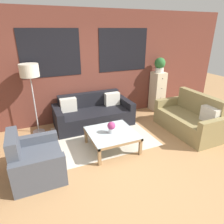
{
  "coord_description": "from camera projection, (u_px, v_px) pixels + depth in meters",
  "views": [
    {
      "loc": [
        -1.55,
        -2.62,
        2.33
      ],
      "look_at": [
        0.14,
        1.29,
        0.55
      ],
      "focal_mm": 32.0,
      "sensor_mm": 36.0,
      "label": 1
    }
  ],
  "objects": [
    {
      "name": "ground_plane",
      "position": [
        133.0,
        165.0,
        3.68
      ],
      "size": [
        16.0,
        16.0,
        0.0
      ],
      "primitive_type": "plane",
      "color": "#AD7F51"
    },
    {
      "name": "wall_back_brick",
      "position": [
        90.0,
        67.0,
        5.21
      ],
      "size": [
        8.4,
        0.09,
        2.8
      ],
      "color": "brown",
      "rests_on": "ground_plane"
    },
    {
      "name": "rug",
      "position": [
        103.0,
        136.0,
        4.69
      ],
      "size": [
        2.15,
        1.78,
        0.0
      ],
      "color": "beige",
      "rests_on": "ground_plane"
    },
    {
      "name": "couch_dark",
      "position": [
        93.0,
        114.0,
        5.19
      ],
      "size": [
        1.97,
        0.88,
        0.78
      ],
      "color": "black",
      "rests_on": "ground_plane"
    },
    {
      "name": "settee_vintage",
      "position": [
        190.0,
        120.0,
        4.8
      ],
      "size": [
        0.8,
        1.62,
        0.92
      ],
      "color": "olive",
      "rests_on": "ground_plane"
    },
    {
      "name": "armchair_corner",
      "position": [
        35.0,
        161.0,
        3.34
      ],
      "size": [
        0.8,
        0.93,
        0.84
      ],
      "color": "#474C56",
      "rests_on": "ground_plane"
    },
    {
      "name": "coffee_table",
      "position": [
        112.0,
        134.0,
        4.09
      ],
      "size": [
        0.94,
        0.94,
        0.38
      ],
      "color": "silver",
      "rests_on": "ground_plane"
    },
    {
      "name": "floor_lamp",
      "position": [
        30.0,
        73.0,
        4.33
      ],
      "size": [
        0.41,
        0.41,
        1.64
      ],
      "color": "#B2B2B7",
      "rests_on": "ground_plane"
    },
    {
      "name": "drawer_cabinet",
      "position": [
        157.0,
        91.0,
        6.03
      ],
      "size": [
        0.34,
        0.41,
        1.16
      ],
      "color": "beige",
      "rests_on": "ground_plane"
    },
    {
      "name": "potted_plant",
      "position": [
        160.0,
        64.0,
        5.72
      ],
      "size": [
        0.31,
        0.31,
        0.42
      ],
      "color": "silver",
      "rests_on": "drawer_cabinet"
    },
    {
      "name": "flower_vase",
      "position": [
        111.0,
        127.0,
        4.0
      ],
      "size": [
        0.16,
        0.16,
        0.24
      ],
      "color": "silver",
      "rests_on": "coffee_table"
    }
  ]
}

